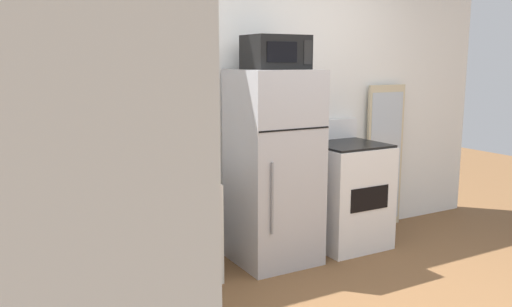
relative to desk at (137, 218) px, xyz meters
name	(u,v)px	position (x,y,z in m)	size (l,w,h in m)	color
wall_back_white	(262,100)	(1.22, 0.33, 0.78)	(5.00, 0.10, 2.60)	white
desk	(137,218)	(0.00, 0.00, 0.00)	(1.12, 0.53, 0.75)	silver
desk_lamp	(95,155)	(-0.26, 0.05, 0.47)	(0.14, 0.12, 0.35)	black
spray_bottle	(143,170)	(0.07, 0.05, 0.33)	(0.06, 0.06, 0.25)	#2D8CEA
refrigerator	(274,168)	(1.12, -0.03, 0.26)	(0.63, 0.62, 1.56)	#B7B7BC
microwave	(276,52)	(1.12, -0.06, 1.17)	(0.46, 0.35, 0.26)	black
oven_range	(346,194)	(1.87, -0.03, -0.05)	(0.62, 0.61, 1.10)	white
leaning_mirror	(384,157)	(2.54, 0.22, 0.18)	(0.44, 0.03, 1.40)	#C6B793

